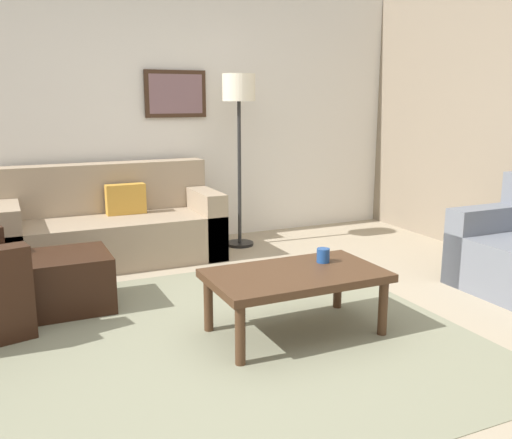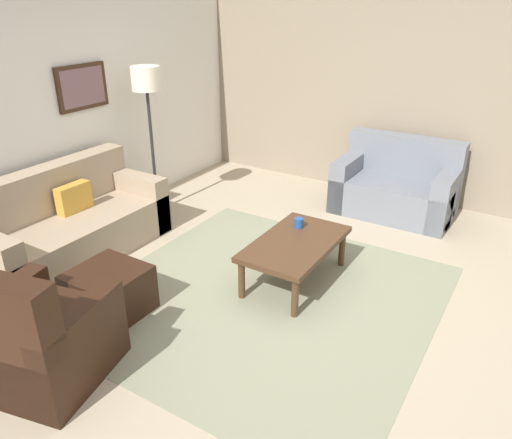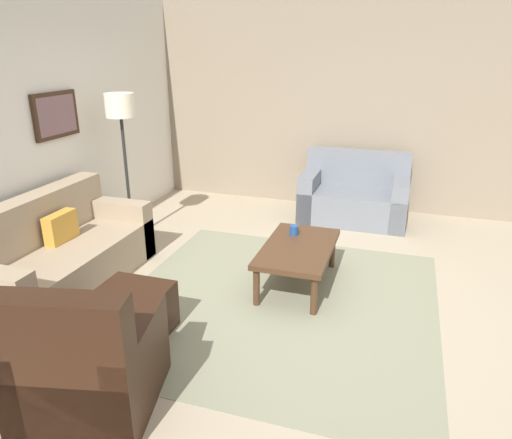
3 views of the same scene
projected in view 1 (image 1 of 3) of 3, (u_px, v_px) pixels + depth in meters
ground_plane at (233, 338)px, 3.49m from camera, size 8.00×8.00×0.00m
rear_partition at (132, 106)px, 5.50m from camera, size 6.00×0.12×2.80m
area_rug at (233, 337)px, 3.49m from camera, size 2.86×2.79×0.01m
couch_main at (111, 228)px, 5.16m from camera, size 1.94×0.87×0.88m
ottoman at (70, 281)px, 3.96m from camera, size 0.56×0.56×0.40m
coffee_table at (295, 279)px, 3.49m from camera, size 1.10×0.64×0.41m
cup at (323, 255)px, 3.67m from camera, size 0.09×0.09×0.09m
lamp_standing at (239, 106)px, 5.41m from camera, size 0.32×0.32×1.71m
framed_artwork at (176, 94)px, 5.57m from camera, size 0.63×0.04×0.47m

